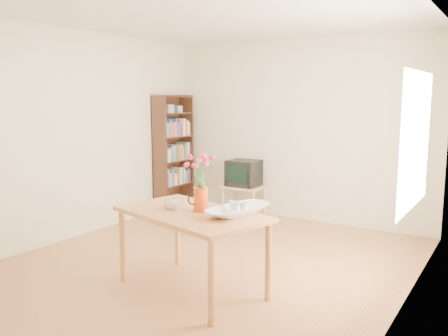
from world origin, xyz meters
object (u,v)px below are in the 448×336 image
Objects in this scene: pitcher at (201,200)px; television at (244,173)px; mug at (171,204)px; table at (191,221)px; bowl at (238,191)px.

pitcher is 2.81m from television.
mug and television have the same top height.
mug reaches higher than table.
bowl is at bearing 172.07° from mug.
mug is at bearing -74.79° from television.
pitcher is 0.30m from mug.
bowl is (0.41, 0.14, 0.30)m from table.
pitcher is 0.38m from bowl.
television is (-1.03, 2.61, -0.19)m from pitcher.
bowl reaches higher than mug.
bowl reaches higher than television.
pitcher is at bearing 63.50° from table.
pitcher reaches higher than table.
bowl is (0.64, 0.15, 0.17)m from mug.
table is 0.26m from mug.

